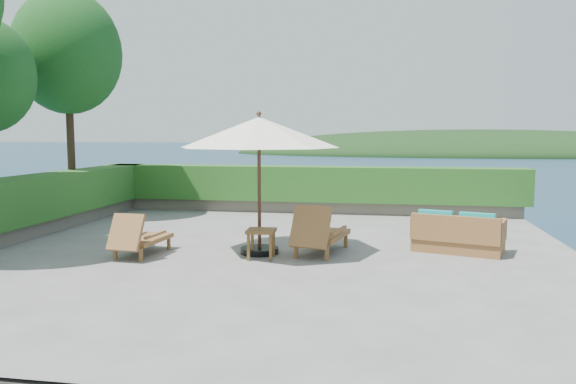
% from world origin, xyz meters
% --- Properties ---
extents(ground, '(12.00, 12.00, 0.00)m').
position_xyz_m(ground, '(0.00, 0.00, 0.00)').
color(ground, gray).
rests_on(ground, ground).
extents(foundation, '(12.00, 12.00, 3.00)m').
position_xyz_m(foundation, '(0.00, 0.00, -1.55)').
color(foundation, '#584F46').
rests_on(foundation, ocean).
extents(offshore_island, '(126.00, 57.60, 12.60)m').
position_xyz_m(offshore_island, '(25.00, 140.00, -3.00)').
color(offshore_island, black).
rests_on(offshore_island, ocean).
extents(planter_wall_far, '(12.00, 0.60, 0.36)m').
position_xyz_m(planter_wall_far, '(0.00, 5.60, 0.18)').
color(planter_wall_far, '#6B6255').
rests_on(planter_wall_far, ground).
extents(planter_wall_left, '(0.60, 12.00, 0.36)m').
position_xyz_m(planter_wall_left, '(-5.60, 0.00, 0.18)').
color(planter_wall_left, '#6B6255').
rests_on(planter_wall_left, ground).
extents(hedge_far, '(12.40, 0.90, 1.00)m').
position_xyz_m(hedge_far, '(0.00, 5.60, 0.85)').
color(hedge_far, '#164E19').
rests_on(hedge_far, planter_wall_far).
extents(hedge_left, '(0.90, 12.40, 1.00)m').
position_xyz_m(hedge_left, '(-5.60, 0.00, 0.85)').
color(hedge_left, '#164E19').
rests_on(hedge_left, planter_wall_left).
extents(tree_far, '(2.80, 2.80, 6.03)m').
position_xyz_m(tree_far, '(-6.00, 3.20, 4.40)').
color(tree_far, '#3E2718').
rests_on(tree_far, ground).
extents(patio_umbrella, '(3.22, 3.22, 2.72)m').
position_xyz_m(patio_umbrella, '(-0.09, -0.18, 2.30)').
color(patio_umbrella, black).
rests_on(patio_umbrella, ground).
extents(lounge_left, '(0.75, 1.53, 0.86)m').
position_xyz_m(lounge_left, '(-2.27, -0.79, 0.36)').
color(lounge_left, olive).
rests_on(lounge_left, ground).
extents(lounge_right, '(1.03, 1.82, 0.99)m').
position_xyz_m(lounge_right, '(1.06, -0.06, 0.41)').
color(lounge_right, olive).
rests_on(lounge_right, ground).
extents(side_table, '(0.55, 0.55, 0.55)m').
position_xyz_m(side_table, '(0.05, -0.62, 0.45)').
color(side_table, brown).
rests_on(side_table, ground).
extents(wicker_loveseat, '(1.87, 1.33, 0.83)m').
position_xyz_m(wicker_loveseat, '(3.69, 0.60, 0.32)').
color(wicker_loveseat, olive).
rests_on(wicker_loveseat, ground).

